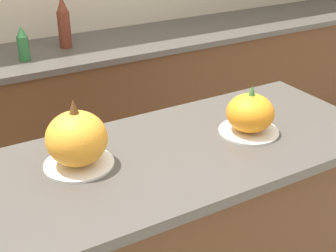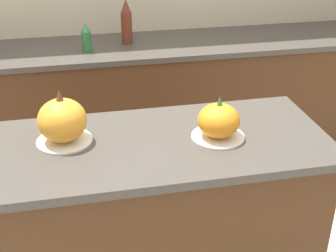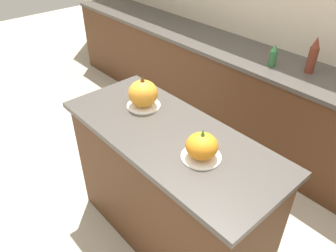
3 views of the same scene
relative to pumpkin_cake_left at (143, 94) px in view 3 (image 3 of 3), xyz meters
name	(u,v)px [view 3 (image 3 of 3)]	position (x,y,z in m)	size (l,w,h in m)	color
ground_plane	(169,234)	(0.33, -0.07, -1.03)	(12.00, 12.00, 0.00)	#BCB29E
wall_back	(327,18)	(0.33, 1.64, 0.22)	(8.00, 0.06, 2.50)	beige
kitchen_island	(169,189)	(0.33, -0.07, -0.56)	(1.44, 0.61, 0.94)	#4C2D19
back_counter	(284,116)	(0.33, 1.31, -0.58)	(6.00, 0.60, 0.90)	#4C2D19
pumpkin_cake_left	(143,94)	(0.00, 0.00, 0.00)	(0.22, 0.22, 0.22)	white
pumpkin_cake_right	(202,147)	(0.60, -0.09, -0.02)	(0.21, 0.21, 0.18)	white
bottle_tall	(313,56)	(0.42, 1.35, 0.01)	(0.07, 0.07, 0.30)	maroon
bottle_short	(273,56)	(0.15, 1.24, -0.04)	(0.06, 0.06, 0.19)	#2D6B38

